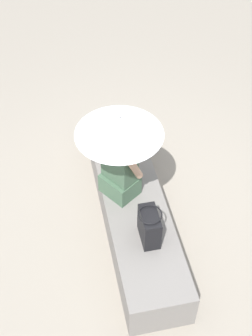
# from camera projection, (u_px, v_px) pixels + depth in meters

# --- Properties ---
(ground_plane) EXTENTS (14.00, 14.00, 0.00)m
(ground_plane) POSITION_uv_depth(u_px,v_px,m) (132.00, 218.00, 5.02)
(ground_plane) COLOR #9E9384
(stone_bench) EXTENTS (2.59, 0.61, 0.43)m
(stone_bench) POSITION_uv_depth(u_px,v_px,m) (132.00, 205.00, 4.86)
(stone_bench) COLOR gray
(stone_bench) RESTS_ON ground
(person_seated) EXTENTS (0.50, 0.43, 0.90)m
(person_seated) POSITION_uv_depth(u_px,v_px,m) (120.00, 165.00, 4.43)
(person_seated) COLOR #47664C
(person_seated) RESTS_ON stone_bench
(parasol) EXTENTS (0.79, 0.79, 1.06)m
(parasol) POSITION_uv_depth(u_px,v_px,m) (119.00, 126.00, 3.98)
(parasol) COLOR #B7B7BC
(parasol) RESTS_ON stone_bench
(handbag_black) EXTENTS (0.30, 0.22, 0.36)m
(handbag_black) POSITION_uv_depth(u_px,v_px,m) (149.00, 226.00, 4.19)
(handbag_black) COLOR black
(handbag_black) RESTS_ON stone_bench
(tote_bag_canvas) EXTENTS (0.25, 0.18, 0.28)m
(tote_bag_canvas) POSITION_uv_depth(u_px,v_px,m) (118.00, 149.00, 4.95)
(tote_bag_canvas) COLOR brown
(tote_bag_canvas) RESTS_ON stone_bench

